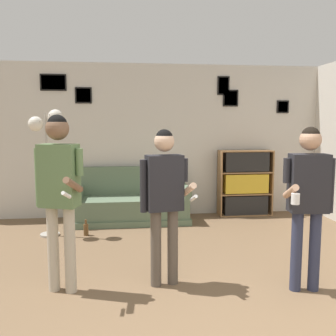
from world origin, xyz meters
name	(u,v)px	position (x,y,z in m)	size (l,w,h in m)	color
wall_back	(169,140)	(0.00, 4.65, 1.36)	(7.89, 0.08, 2.70)	beige
couch	(132,204)	(-0.69, 4.24, 0.30)	(1.91, 0.80, 0.91)	#5B7056
bookshelf	(245,183)	(1.35, 4.43, 0.59)	(0.96, 0.30, 1.18)	olive
floor_lamp	(46,136)	(-1.93, 3.54, 1.48)	(0.50, 0.28, 1.86)	#ADA89E
person_player_foreground_left	(59,184)	(-1.44, 1.60, 1.08)	(0.48, 0.56, 1.74)	#B7AD99
person_player_foreground_center	(164,192)	(-0.42, 1.64, 0.98)	(0.54, 0.42, 1.60)	brown
person_watcher_holding_cup	(308,192)	(0.95, 1.34, 0.99)	(0.53, 0.40, 1.63)	#2D334C
bottle_on_floor	(86,229)	(-1.40, 3.48, 0.09)	(0.07, 0.07, 0.24)	brown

